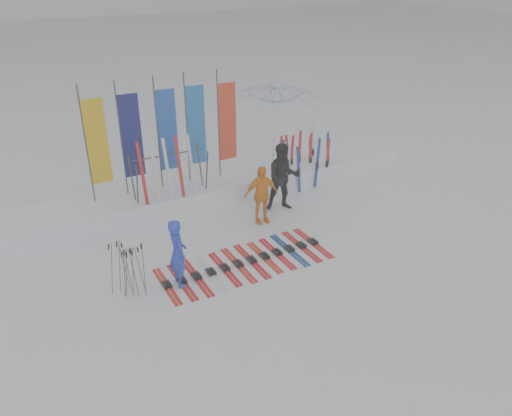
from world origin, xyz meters
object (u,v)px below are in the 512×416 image
ski_row (245,262)px  ski_rack (170,168)px  person_blue (178,253)px  tent_canopy (275,126)px  person_black (283,177)px  person_yellow (261,195)px

ski_row → ski_rack: bearing=100.2°
person_blue → tent_canopy: tent_canopy is taller
ski_rack → ski_row: bearing=-79.8°
person_black → person_yellow: size_ratio=1.20×
tent_canopy → ski_row: size_ratio=0.79×
person_blue → person_yellow: 3.48m
person_yellow → ski_row: size_ratio=0.40×
person_black → ski_row: bearing=-117.0°
person_black → ski_row: person_black is taller
person_blue → tent_canopy: bearing=-44.4°
tent_canopy → person_black: bearing=-116.6°
person_blue → ski_row: bearing=-86.1°
person_yellow → ski_rack: bearing=145.7°
tent_canopy → ski_rack: (-4.37, -1.67, -0.08)m
person_blue → person_yellow: (3.04, 1.70, 0.02)m
person_yellow → ski_row: person_yellow is taller
person_yellow → ski_row: 2.29m
ski_row → ski_rack: size_ratio=2.01×
person_black → tent_canopy: 3.31m
ski_rack → person_black: bearing=-23.3°
ski_row → ski_rack: (-0.60, 3.32, 1.35)m
person_blue → ski_rack: size_ratio=0.79×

